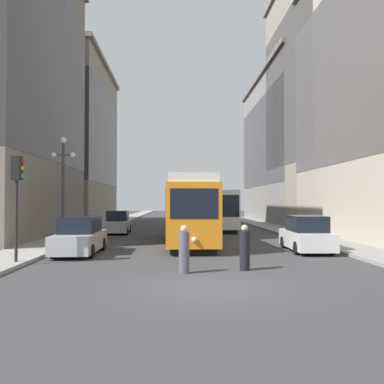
% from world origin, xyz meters
% --- Properties ---
extents(ground_plane, '(200.00, 200.00, 0.00)m').
position_xyz_m(ground_plane, '(0.00, 0.00, 0.00)').
color(ground_plane, '#38383A').
extents(sidewalk_left, '(2.64, 120.00, 0.15)m').
position_xyz_m(sidewalk_left, '(-8.26, 40.00, 0.07)').
color(sidewalk_left, gray).
rests_on(sidewalk_left, ground).
extents(sidewalk_right, '(2.64, 120.00, 0.15)m').
position_xyz_m(sidewalk_right, '(8.26, 40.00, 0.07)').
color(sidewalk_right, gray).
rests_on(sidewalk_right, ground).
extents(streetcar, '(2.82, 12.25, 3.89)m').
position_xyz_m(streetcar, '(-0.26, 12.20, 2.10)').
color(streetcar, black).
rests_on(streetcar, ground).
extents(transit_bus, '(2.64, 11.90, 3.45)m').
position_xyz_m(transit_bus, '(2.70, 24.37, 1.95)').
color(transit_bus, black).
rests_on(transit_bus, ground).
extents(parked_car_left_near, '(1.92, 4.84, 1.82)m').
position_xyz_m(parked_car_left_near, '(-5.64, 7.56, 0.84)').
color(parked_car_left_near, black).
rests_on(parked_car_left_near, ground).
extents(parked_car_left_mid, '(2.01, 4.45, 1.82)m').
position_xyz_m(parked_car_left_mid, '(-5.64, 20.01, 0.84)').
color(parked_car_left_mid, black).
rests_on(parked_car_left_mid, ground).
extents(parked_car_right_far, '(2.03, 4.52, 1.82)m').
position_xyz_m(parked_car_right_far, '(5.64, 8.05, 0.84)').
color(parked_car_right_far, black).
rests_on(parked_car_right_far, ground).
extents(pedestrian_crossing_near, '(0.38, 0.38, 1.68)m').
position_xyz_m(pedestrian_crossing_near, '(1.54, 2.64, 0.78)').
color(pedestrian_crossing_near, black).
rests_on(pedestrian_crossing_near, ground).
extents(pedestrian_crossing_far, '(0.38, 0.38, 1.69)m').
position_xyz_m(pedestrian_crossing_far, '(-0.71, 2.10, 0.79)').
color(pedestrian_crossing_far, '#4C4C56').
rests_on(pedestrian_crossing_far, ground).
extents(traffic_light_near_left, '(0.47, 0.36, 4.19)m').
position_xyz_m(traffic_light_near_left, '(-7.32, 4.12, 3.38)').
color(traffic_light_near_left, '#232328').
rests_on(traffic_light_near_left, sidewalk_left).
extents(lamp_post_left_near, '(1.41, 0.36, 6.13)m').
position_xyz_m(lamp_post_left_near, '(-7.54, 11.31, 4.13)').
color(lamp_post_left_near, '#333338').
rests_on(lamp_post_left_near, sidewalk_left).
extents(building_left_midblock, '(11.22, 19.12, 19.31)m').
position_xyz_m(building_left_midblock, '(-14.89, 36.52, 9.92)').
color(building_left_midblock, gray).
rests_on(building_left_midblock, ground).
extents(building_right_midblock, '(15.08, 23.45, 18.61)m').
position_xyz_m(building_right_midblock, '(16.82, 37.62, 9.56)').
color(building_right_midblock, gray).
rests_on(building_right_midblock, ground).
extents(building_right_far, '(12.25, 16.51, 24.80)m').
position_xyz_m(building_right_far, '(15.40, 25.94, 12.77)').
color(building_right_far, gray).
rests_on(building_right_far, ground).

